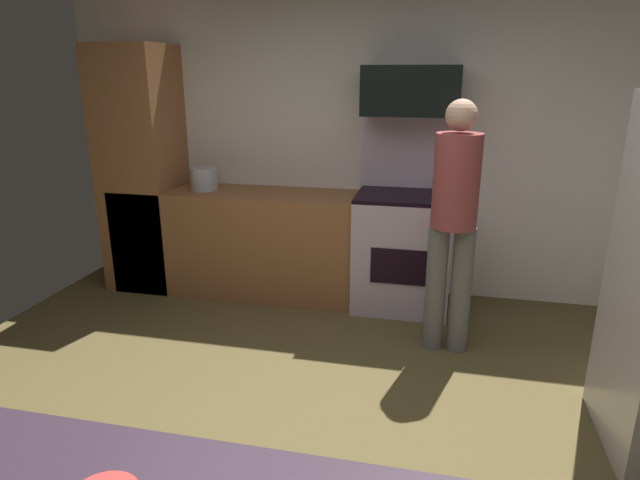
% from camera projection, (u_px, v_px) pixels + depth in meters
% --- Properties ---
extents(ground_plane, '(5.20, 4.80, 0.02)m').
position_uv_depth(ground_plane, '(293.00, 450.00, 2.79)').
color(ground_plane, brown).
extents(wall_back, '(5.20, 0.12, 2.60)m').
position_uv_depth(wall_back, '(363.00, 142.00, 4.58)').
color(wall_back, silver).
rests_on(wall_back, ground).
extents(lower_cabinet_run, '(2.40, 0.60, 0.90)m').
position_uv_depth(lower_cabinet_run, '(253.00, 242.00, 4.69)').
color(lower_cabinet_run, '#925C36').
rests_on(lower_cabinet_run, ground).
extents(cabinet_column, '(0.60, 0.60, 2.10)m').
position_uv_depth(cabinet_column, '(143.00, 170.00, 4.72)').
color(cabinet_column, '#925C36').
rests_on(cabinet_column, ground).
extents(oven_range, '(0.76, 0.65, 1.55)m').
position_uv_depth(oven_range, '(403.00, 245.00, 4.39)').
color(oven_range, '#C0B1C4').
rests_on(oven_range, ground).
extents(microwave, '(0.74, 0.38, 0.37)m').
position_uv_depth(microwave, '(411.00, 91.00, 4.11)').
color(microwave, black).
rests_on(microwave, oven_range).
extents(person_cook, '(0.31, 0.30, 1.72)m').
position_uv_depth(person_cook, '(454.00, 216.00, 3.53)').
color(person_cook, slate).
rests_on(person_cook, ground).
extents(stock_pot, '(0.23, 0.23, 0.20)m').
position_uv_depth(stock_pot, '(204.00, 179.00, 4.61)').
color(stock_pot, '#AEB2BB').
rests_on(stock_pot, lower_cabinet_run).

